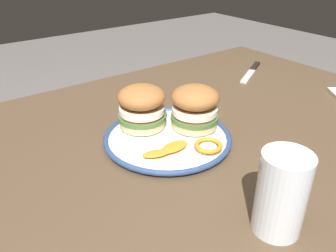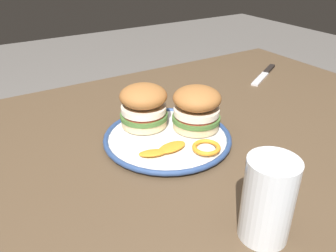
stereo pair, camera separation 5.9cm
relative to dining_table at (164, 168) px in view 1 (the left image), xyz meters
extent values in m
cube|color=brown|center=(0.00, 0.00, 0.07)|extent=(1.50, 0.89, 0.03)
cube|color=brown|center=(0.69, 0.39, -0.28)|extent=(0.06, 0.06, 0.67)
cylinder|color=white|center=(0.00, -0.02, 0.09)|extent=(0.27, 0.27, 0.01)
torus|color=navy|center=(0.00, -0.02, 0.10)|extent=(0.29, 0.29, 0.01)
cylinder|color=white|center=(0.00, -0.02, 0.10)|extent=(0.21, 0.21, 0.00)
cylinder|color=beige|center=(-0.02, 0.06, 0.11)|extent=(0.11, 0.11, 0.02)
cylinder|color=#477033|center=(-0.02, 0.06, 0.12)|extent=(0.11, 0.11, 0.01)
cylinder|color=#BC3828|center=(-0.02, 0.06, 0.13)|extent=(0.10, 0.10, 0.01)
cylinder|color=silver|center=(-0.02, 0.06, 0.14)|extent=(0.11, 0.11, 0.01)
ellipsoid|color=#A36633|center=(-0.02, 0.06, 0.18)|extent=(0.16, 0.16, 0.05)
cylinder|color=beige|center=(0.08, -0.02, 0.11)|extent=(0.11, 0.11, 0.02)
cylinder|color=#477033|center=(0.08, -0.02, 0.12)|extent=(0.11, 0.11, 0.01)
cylinder|color=#BC3828|center=(0.08, -0.02, 0.13)|extent=(0.10, 0.10, 0.01)
cylinder|color=silver|center=(0.08, -0.02, 0.14)|extent=(0.11, 0.11, 0.01)
ellipsoid|color=#A36633|center=(0.08, -0.02, 0.18)|extent=(0.16, 0.16, 0.05)
torus|color=orange|center=(0.04, -0.11, 0.11)|extent=(0.08, 0.08, 0.01)
cylinder|color=#F4E5C6|center=(0.04, -0.11, 0.10)|extent=(0.04, 0.04, 0.00)
ellipsoid|color=orange|center=(-0.02, -0.07, 0.11)|extent=(0.07, 0.04, 0.01)
ellipsoid|color=orange|center=(-0.07, -0.07, 0.11)|extent=(0.06, 0.04, 0.01)
cylinder|color=white|center=(-0.02, -0.34, 0.15)|extent=(0.08, 0.08, 0.14)
cylinder|color=silver|center=(-0.02, -0.34, 0.13)|extent=(0.07, 0.07, 0.10)
cube|color=silver|center=(0.47, 0.16, 0.09)|extent=(0.12, 0.08, 0.01)
cube|color=black|center=(0.57, 0.22, 0.09)|extent=(0.09, 0.06, 0.01)
camera|label=1|loc=(-0.40, -0.56, 0.49)|focal=36.50mm
camera|label=2|loc=(-0.35, -0.59, 0.49)|focal=36.50mm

